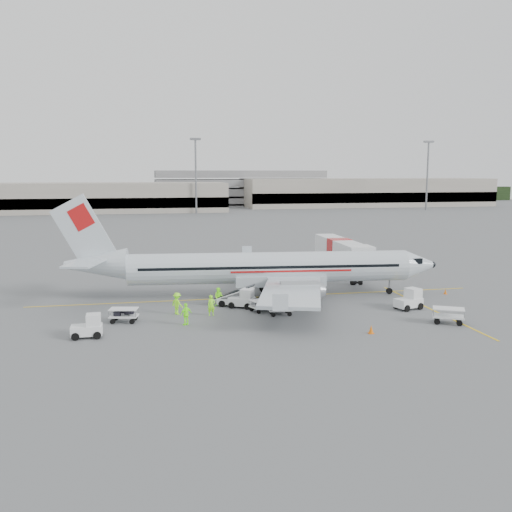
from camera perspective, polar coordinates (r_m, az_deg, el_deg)
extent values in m
plane|color=#56595B|center=(56.23, 0.40, -4.12)|extent=(360.00, 360.00, 0.00)
cube|color=yellow|center=(56.23, 0.40, -4.12)|extent=(44.00, 0.20, 0.01)
cube|color=yellow|center=(53.62, 17.09, -5.11)|extent=(0.20, 20.00, 0.01)
cone|color=orange|center=(60.62, 18.41, -3.39)|extent=(0.32, 0.32, 0.53)
cone|color=orange|center=(65.84, -3.38, -2.02)|extent=(0.39, 0.39, 0.64)
cone|color=orange|center=(44.55, 11.44, -7.19)|extent=(0.41, 0.41, 0.67)
imported|color=#88FE1D|center=(49.00, -4.48, -4.95)|extent=(0.70, 0.50, 1.79)
imported|color=#88FE1D|center=(52.44, -3.74, -4.10)|extent=(1.04, 0.96, 1.72)
imported|color=#88FE1D|center=(49.77, -7.89, -4.72)|extent=(1.33, 1.40, 1.91)
imported|color=#88FE1D|center=(46.23, -7.01, -5.79)|extent=(1.13, 0.93, 1.80)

